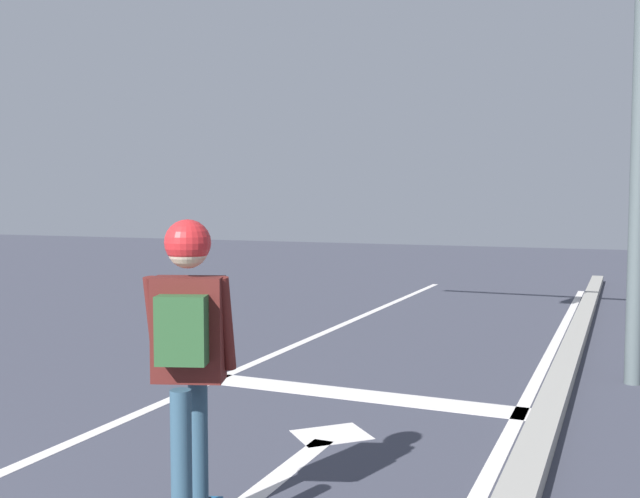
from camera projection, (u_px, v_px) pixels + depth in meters
lane_line_center at (177, 396)px, 6.77m from camera, size 0.12×20.00×0.01m
lane_line_curbside at (507, 439)px, 5.56m from camera, size 0.12×20.00×0.01m
stop_bar at (363, 395)px, 6.81m from camera, size 3.22×0.40×0.01m
lane_arrow_stem at (285, 472)px, 4.88m from camera, size 0.16×1.40×0.01m
lane_arrow_head at (332, 434)px, 5.66m from camera, size 0.71×0.71×0.01m
curb_strip at (540, 435)px, 5.46m from camera, size 0.24×24.00×0.14m
skater at (188, 334)px, 3.81m from camera, size 0.44×0.61×1.68m
traffic_signal_mast at (516, 3)px, 7.46m from camera, size 5.51×0.34×5.81m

